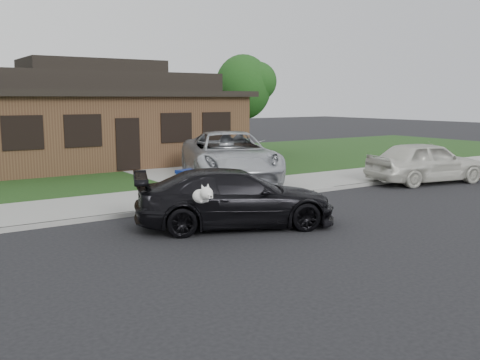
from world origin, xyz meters
TOP-DOWN VIEW (x-y plane):
  - ground at (0.00, 0.00)m, footprint 120.00×120.00m
  - sidewalk at (0.00, 5.00)m, footprint 60.00×3.00m
  - curb at (0.00, 3.50)m, footprint 60.00×0.12m
  - lawn at (0.00, 13.00)m, footprint 60.00×13.00m
  - driveway at (6.00, 10.00)m, footprint 4.50×13.00m
  - sedan at (2.69, 1.06)m, footprint 5.17×3.60m
  - minivan at (6.06, 6.60)m, footprint 5.02×6.90m
  - white_compact at (12.16, 2.83)m, footprint 4.75×2.64m
  - recycling_bin at (2.93, 3.85)m, footprint 0.65×0.65m
  - house at (4.00, 15.00)m, footprint 12.60×8.60m
  - tree_1 at (12.14, 14.40)m, footprint 3.15×3.00m

SIDE VIEW (x-z plane):
  - ground at x=0.00m, z-range 0.00..0.00m
  - sidewalk at x=0.00m, z-range 0.00..0.12m
  - curb at x=0.00m, z-range 0.00..0.12m
  - lawn at x=0.00m, z-range 0.00..0.13m
  - driveway at x=6.00m, z-range 0.00..0.14m
  - recycling_bin at x=2.93m, z-range 0.13..1.05m
  - sedan at x=2.69m, z-range 0.00..1.39m
  - white_compact at x=12.16m, z-range 0.00..1.53m
  - minivan at x=6.06m, z-range 0.14..1.88m
  - house at x=4.00m, z-range -0.19..4.46m
  - tree_1 at x=12.14m, z-range 1.09..6.34m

